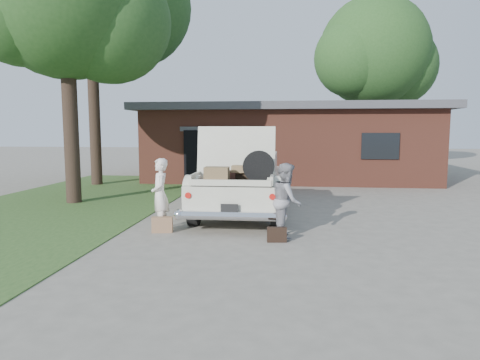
# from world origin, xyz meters

# --- Properties ---
(ground) EXTENTS (90.00, 90.00, 0.00)m
(ground) POSITION_xyz_m (0.00, 0.00, 0.00)
(ground) COLOR gray
(ground) RESTS_ON ground
(grass_strip) EXTENTS (6.00, 16.00, 0.02)m
(grass_strip) POSITION_xyz_m (-5.50, 3.00, 0.01)
(grass_strip) COLOR #2D4C1E
(grass_strip) RESTS_ON ground
(house) EXTENTS (12.80, 7.80, 3.30)m
(house) POSITION_xyz_m (0.98, 11.47, 1.67)
(house) COLOR brown
(house) RESTS_ON ground
(tree_left) EXTENTS (5.62, 4.89, 8.56)m
(tree_left) POSITION_xyz_m (-5.34, 3.43, 5.85)
(tree_left) COLOR #38281E
(tree_left) RESTS_ON ground
(tree_right) EXTENTS (7.38, 6.42, 10.02)m
(tree_right) POSITION_xyz_m (6.05, 17.87, 6.52)
(tree_right) COLOR #38281E
(tree_right) RESTS_ON ground
(sedan) EXTENTS (2.21, 5.55, 2.29)m
(sedan) POSITION_xyz_m (-0.16, 2.59, 0.81)
(sedan) COLOR beige
(sedan) RESTS_ON ground
(woman_left) EXTENTS (0.58, 0.68, 1.59)m
(woman_left) POSITION_xyz_m (-1.73, 0.27, 0.79)
(woman_left) COLOR white
(woman_left) RESTS_ON ground
(woman_right) EXTENTS (0.64, 0.79, 1.54)m
(woman_right) POSITION_xyz_m (1.04, -0.04, 0.77)
(woman_right) COLOR gray
(woman_right) RESTS_ON ground
(suitcase_left) EXTENTS (0.46, 0.21, 0.34)m
(suitcase_left) POSITION_xyz_m (-1.63, 0.04, 0.17)
(suitcase_left) COLOR #966D4C
(suitcase_left) RESTS_ON ground
(suitcase_right) EXTENTS (0.40, 0.16, 0.30)m
(suitcase_right) POSITION_xyz_m (0.86, -0.47, 0.15)
(suitcase_right) COLOR black
(suitcase_right) RESTS_ON ground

